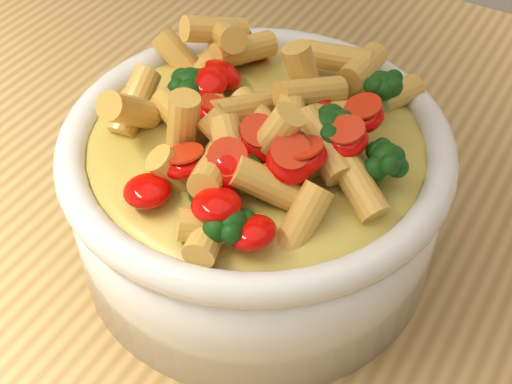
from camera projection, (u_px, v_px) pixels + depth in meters
The scene contains 2 objects.
serving_bowl at pixel (256, 191), 0.45m from camera, with size 0.24×0.24×0.10m.
pasta_salad at pixel (256, 112), 0.41m from camera, with size 0.19×0.19×0.04m.
Camera 1 is at (0.08, -0.26, 1.27)m, focal length 50.00 mm.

